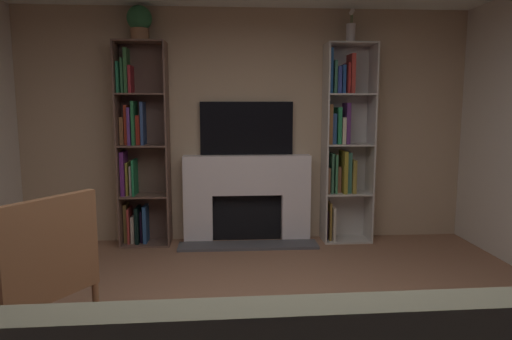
{
  "coord_description": "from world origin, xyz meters",
  "views": [
    {
      "loc": [
        -0.24,
        -2.51,
        1.55
      ],
      "look_at": [
        0.0,
        1.1,
        1.05
      ],
      "focal_mm": 31.86,
      "sensor_mm": 36.0,
      "label": 1
    }
  ],
  "objects": [
    {
      "name": "armchair",
      "position": [
        -1.45,
        0.3,
        0.53
      ],
      "size": [
        0.85,
        0.88,
        1.02
      ],
      "color": "brown",
      "rests_on": "ground_plane"
    },
    {
      "name": "bookshelf_left",
      "position": [
        -1.22,
        2.64,
        1.06
      ],
      "size": [
        0.55,
        0.33,
        2.26
      ],
      "color": "brown",
      "rests_on": "ground_plane"
    },
    {
      "name": "vase_with_flowers",
      "position": [
        1.15,
        2.61,
        2.38
      ],
      "size": [
        0.1,
        0.1,
        0.37
      ],
      "color": "silver",
      "rests_on": "bookshelf_right"
    },
    {
      "name": "fireplace",
      "position": [
        0.0,
        2.65,
        0.52
      ],
      "size": [
        1.56,
        0.5,
        1.0
      ],
      "color": "white",
      "rests_on": "ground_plane"
    },
    {
      "name": "bookshelf_right",
      "position": [
        1.1,
        2.63,
        1.16
      ],
      "size": [
        0.55,
        0.34,
        2.26
      ],
      "color": "beige",
      "rests_on": "ground_plane"
    },
    {
      "name": "tv",
      "position": [
        0.0,
        2.73,
        1.31
      ],
      "size": [
        1.06,
        0.06,
        0.61
      ],
      "primitive_type": "cube",
      "color": "black",
      "rests_on": "fireplace"
    },
    {
      "name": "wall_back_accent",
      "position": [
        0.0,
        2.79,
        1.33
      ],
      "size": [
        5.25,
        0.06,
        2.66
      ],
      "primitive_type": "cube",
      "color": "tan",
      "rests_on": "ground_plane"
    },
    {
      "name": "potted_plant",
      "position": [
        -1.15,
        2.61,
        2.46
      ],
      "size": [
        0.27,
        0.27,
        0.37
      ],
      "color": "#A16E4B",
      "rests_on": "bookshelf_left"
    }
  ]
}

